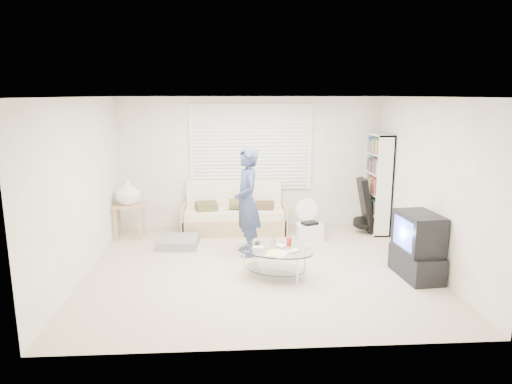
{
  "coord_description": "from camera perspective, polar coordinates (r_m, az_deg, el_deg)",
  "views": [
    {
      "loc": [
        -0.44,
        -6.43,
        2.53
      ],
      "look_at": [
        -0.02,
        0.3,
        1.09
      ],
      "focal_mm": 32.0,
      "sensor_mm": 36.0,
      "label": 1
    }
  ],
  "objects": [
    {
      "name": "standing_person",
      "position": [
        7.22,
        -1.13,
        -1.26
      ],
      "size": [
        0.52,
        0.69,
        1.73
      ],
      "primitive_type": "imported",
      "rotation": [
        0.0,
        0.0,
        -1.4
      ],
      "color": "navy",
      "rests_on": "ground"
    },
    {
      "name": "coffee_table",
      "position": [
        6.47,
        2.41,
        -7.81
      ],
      "size": [
        1.29,
        1.07,
        0.53
      ],
      "color": "silver",
      "rests_on": "ground"
    },
    {
      "name": "tv_unit",
      "position": [
        6.82,
        19.52,
        -6.42
      ],
      "size": [
        0.54,
        0.89,
        0.92
      ],
      "color": "black",
      "rests_on": "ground"
    },
    {
      "name": "futon_sofa",
      "position": [
        8.59,
        -2.72,
        -2.92
      ],
      "size": [
        1.93,
        0.78,
        0.95
      ],
      "color": "tan",
      "rests_on": "ground"
    },
    {
      "name": "room_shell",
      "position": [
        6.98,
        0.1,
        4.65
      ],
      "size": [
        5.02,
        4.52,
        2.51
      ],
      "color": "beige",
      "rests_on": "ground"
    },
    {
      "name": "storage_bin",
      "position": [
        8.2,
        6.72,
        -4.91
      ],
      "size": [
        0.47,
        0.33,
        0.32
      ],
      "color": "white",
      "rests_on": "ground"
    },
    {
      "name": "bookshelf",
      "position": [
        8.74,
        14.94,
        1.03
      ],
      "size": [
        0.29,
        0.77,
        1.84
      ],
      "color": "white",
      "rests_on": "ground"
    },
    {
      "name": "side_table",
      "position": [
        8.4,
        -15.69,
        -0.28
      ],
      "size": [
        0.54,
        0.44,
        1.08
      ],
      "color": "tan",
      "rests_on": "ground"
    },
    {
      "name": "floor_fan",
      "position": [
        8.44,
        6.29,
        -2.65
      ],
      "size": [
        0.42,
        0.28,
        0.68
      ],
      "color": "white",
      "rests_on": "ground"
    },
    {
      "name": "window_blinds",
      "position": [
        8.7,
        -0.62,
        5.6
      ],
      "size": [
        2.32,
        0.08,
        1.62
      ],
      "color": "silver",
      "rests_on": "ground"
    },
    {
      "name": "guitar_case",
      "position": [
        8.68,
        13.48,
        -2.12
      ],
      "size": [
        0.38,
        0.38,
        1.02
      ],
      "color": "black",
      "rests_on": "ground"
    },
    {
      "name": "ground",
      "position": [
        6.92,
        0.35,
        -9.37
      ],
      "size": [
        5.0,
        5.0,
        0.0
      ],
      "primitive_type": "plane",
      "color": "tan",
      "rests_on": "ground"
    },
    {
      "name": "grey_floor_pillow",
      "position": [
        7.93,
        -9.6,
        -6.17
      ],
      "size": [
        0.66,
        0.66,
        0.14
      ],
      "primitive_type": "cube",
      "rotation": [
        0.0,
        0.0,
        -0.05
      ],
      "color": "gray",
      "rests_on": "ground"
    }
  ]
}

